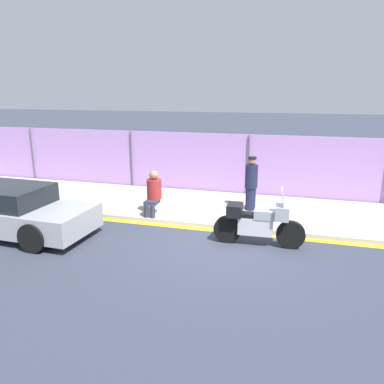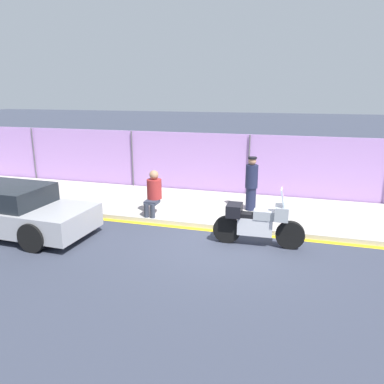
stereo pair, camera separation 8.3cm
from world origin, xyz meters
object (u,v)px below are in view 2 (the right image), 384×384
Objects in this scene: officer_standing at (251,183)px; person_seated_on_curb at (154,191)px; motorcycle at (258,222)px; parked_car_left_down_street at (8,210)px.

person_seated_on_curb is at bearing -156.03° from officer_standing.
parked_car_left_down_street is (-6.50, -0.97, 0.05)m from motorcycle.
officer_standing is at bearing 31.64° from parked_car_left_down_street.
motorcycle is 3.45m from person_seated_on_curb.
officer_standing is 2.98m from person_seated_on_curb.
motorcycle is 2.52m from officer_standing.
officer_standing reaches higher than parked_car_left_down_street.
person_seated_on_curb is at bearing 35.86° from parked_car_left_down_street.
officer_standing is 6.92m from parked_car_left_down_street.
person_seated_on_curb is at bearing 157.38° from motorcycle.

